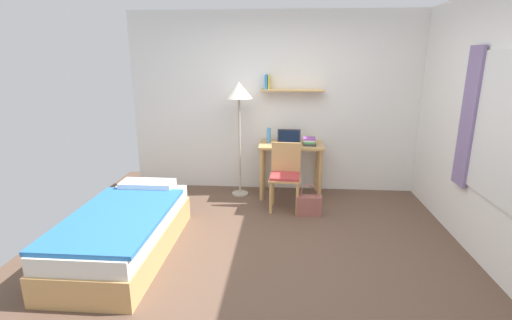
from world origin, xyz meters
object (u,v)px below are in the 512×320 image
standing_lamp (239,97)px  handbag (309,205)px  bed (124,232)px  laptop (289,140)px  book_stack (309,141)px  desk (291,155)px  desk_chair (285,173)px  water_bottle (269,135)px

standing_lamp → handbag: size_ratio=3.93×
bed → laptop: bearing=47.5°
standing_lamp → book_stack: (0.99, 0.02, -0.61)m
desk → desk_chair: desk_chair is taller
desk → water_bottle: water_bottle is taller
desk → laptop: size_ratio=2.71×
bed → desk: desk is taller
handbag → desk_chair: bearing=145.2°
standing_lamp → handbag: standing_lamp is taller
desk_chair → standing_lamp: size_ratio=0.54×
desk → standing_lamp: standing_lamp is taller
laptop → book_stack: 0.29m
desk → water_bottle: size_ratio=4.28×
standing_lamp → bed: bearing=-118.5°
desk_chair → water_bottle: bearing=113.2°
bed → desk: bearing=47.0°
standing_lamp → book_stack: bearing=1.0°
desk_chair → desk: bearing=81.3°
desk_chair → bed: bearing=-140.8°
handbag → bed: bearing=-150.1°
standing_lamp → water_bottle: (0.41, 0.11, -0.55)m
water_bottle → desk: bearing=-12.5°
desk_chair → laptop: bearing=85.1°
desk_chair → water_bottle: (-0.24, 0.57, 0.39)m
standing_lamp → laptop: bearing=3.0°
water_bottle → handbag: bearing=-54.9°
desk_chair → standing_lamp: (-0.66, 0.46, 0.94)m
bed → desk_chair: size_ratio=2.13×
desk → water_bottle: 0.42m
bed → book_stack: size_ratio=7.47×
book_stack → standing_lamp: bearing=-179.0°
book_stack → water_bottle: bearing=171.2°
desk → standing_lamp: bearing=-177.3°
laptop → book_stack: bearing=-3.9°
book_stack → laptop: bearing=176.1°
desk → desk_chair: size_ratio=1.04×
desk → handbag: (0.23, -0.71, -0.47)m
water_bottle → handbag: water_bottle is taller
bed → standing_lamp: 2.36m
desk → laptop: bearing=177.8°
bed → handbag: bed is taller
desk → laptop: 0.22m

